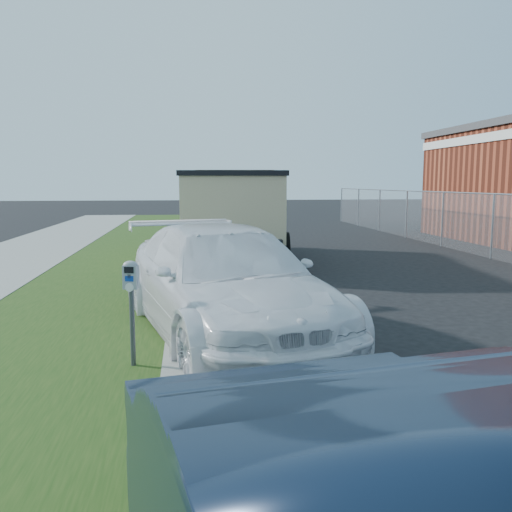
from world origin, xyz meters
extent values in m
plane|color=black|center=(0.00, 0.00, 0.00)|extent=(120.00, 120.00, 0.00)
cube|color=gray|center=(-2.60, 2.00, 0.07)|extent=(0.25, 50.00, 0.15)
cube|color=#1B3C10|center=(-4.20, 2.00, 0.07)|extent=(3.00, 50.00, 0.13)
plane|color=slate|center=(6.00, 7.00, 0.90)|extent=(0.00, 30.00, 30.00)
cylinder|color=gray|center=(6.00, 7.00, 1.80)|extent=(0.04, 30.00, 0.04)
cylinder|color=gray|center=(6.00, 7.00, 0.90)|extent=(0.06, 0.06, 1.80)
cylinder|color=gray|center=(6.00, 10.00, 0.90)|extent=(0.06, 0.06, 1.80)
cylinder|color=gray|center=(6.00, 13.00, 0.90)|extent=(0.06, 0.06, 1.80)
cylinder|color=gray|center=(6.00, 16.00, 0.90)|extent=(0.06, 0.06, 1.80)
cylinder|color=gray|center=(6.00, 19.00, 0.90)|extent=(0.06, 0.06, 1.80)
cylinder|color=gray|center=(6.00, 22.00, 0.90)|extent=(0.06, 0.06, 1.80)
cylinder|color=#3F4247|center=(-3.04, -1.27, 0.54)|extent=(0.07, 0.07, 0.85)
cube|color=gray|center=(-3.04, -1.27, 1.11)|extent=(0.17, 0.14, 0.26)
ellipsoid|color=gray|center=(-3.04, -1.27, 1.23)|extent=(0.18, 0.14, 0.10)
cube|color=black|center=(-3.05, -1.32, 1.19)|extent=(0.10, 0.03, 0.07)
cube|color=navy|center=(-3.05, -1.32, 1.10)|extent=(0.09, 0.03, 0.06)
cylinder|color=silver|center=(-3.05, -1.32, 1.00)|extent=(0.09, 0.03, 0.09)
cube|color=#3F4247|center=(-3.05, -1.32, 1.12)|extent=(0.03, 0.01, 0.04)
imported|color=white|center=(-1.93, 0.25, 0.75)|extent=(3.35, 5.56, 1.51)
cube|color=black|center=(-1.15, 7.52, 0.71)|extent=(2.76, 6.41, 0.34)
cube|color=tan|center=(-0.93, 9.75, 1.51)|extent=(2.45, 1.97, 1.95)
cube|color=black|center=(-0.93, 9.75, 1.90)|extent=(2.48, 1.99, 0.58)
cube|color=tan|center=(-1.23, 6.75, 1.51)|extent=(2.73, 4.30, 1.56)
cube|color=black|center=(-1.23, 6.75, 2.32)|extent=(2.84, 4.41, 0.12)
cube|color=black|center=(-0.83, 10.67, 0.63)|extent=(2.34, 0.38, 0.29)
cylinder|color=black|center=(-2.05, 9.77, 0.49)|extent=(0.41, 1.00, 0.97)
cylinder|color=black|center=(0.18, 9.54, 0.49)|extent=(0.41, 1.00, 0.97)
cylinder|color=black|center=(-2.31, 7.15, 0.49)|extent=(0.41, 1.00, 0.97)
cylinder|color=black|center=(-0.09, 6.93, 0.49)|extent=(0.41, 1.00, 0.97)
cylinder|color=black|center=(-2.49, 5.41, 0.49)|extent=(0.41, 1.00, 0.97)
cylinder|color=black|center=(-0.26, 5.18, 0.49)|extent=(0.41, 1.00, 0.97)
camera|label=1|loc=(-2.42, -7.08, 2.10)|focal=38.00mm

